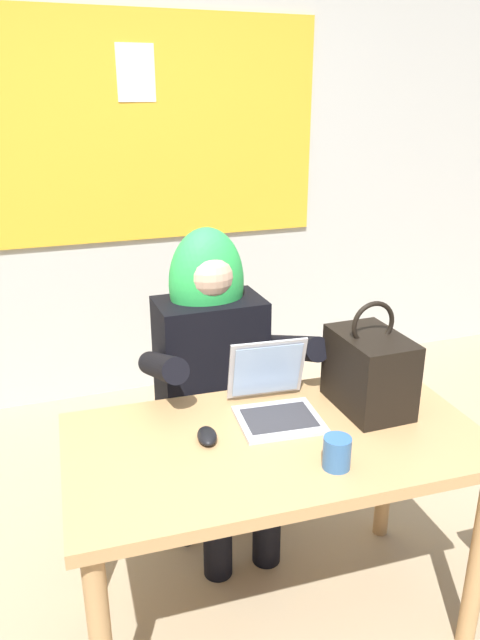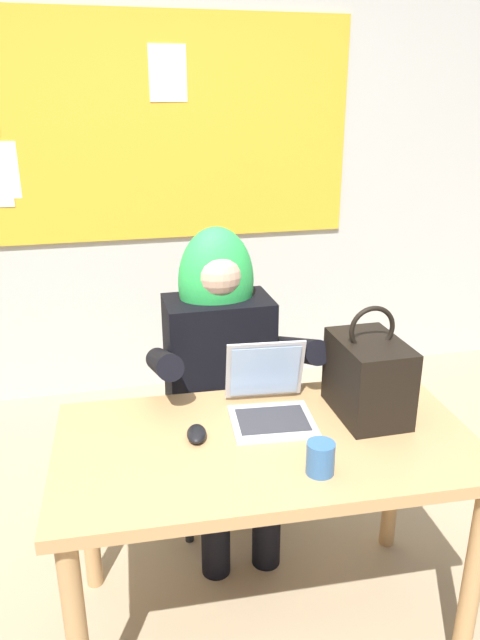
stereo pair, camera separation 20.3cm
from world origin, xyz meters
The scene contains 8 objects.
wall_back_bulletin centered at (0.00, 2.04, 1.37)m, with size 6.21×2.15×2.71m.
desk_main centered at (0.19, 0.09, 0.63)m, with size 1.32×0.75×0.73m.
chair_at_desk centered at (0.17, 0.79, 0.51)m, with size 0.43×0.43×0.91m.
person_costumed centered at (0.17, 0.66, 0.74)m, with size 0.59×0.60×1.26m.
laptop centered at (0.24, 0.22, 0.79)m, with size 0.29×0.32×0.24m.
computer_mouse centered at (-0.02, 0.14, 0.75)m, with size 0.06×0.10×0.03m, color black.
handbag centered at (0.55, 0.16, 0.87)m, with size 0.20×0.30×0.38m.
coffee_mug centered at (0.28, -0.12, 0.78)m, with size 0.08×0.08×0.10m, color #336099.
Camera 2 is at (-0.27, -1.45, 1.72)m, focal length 33.66 mm.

